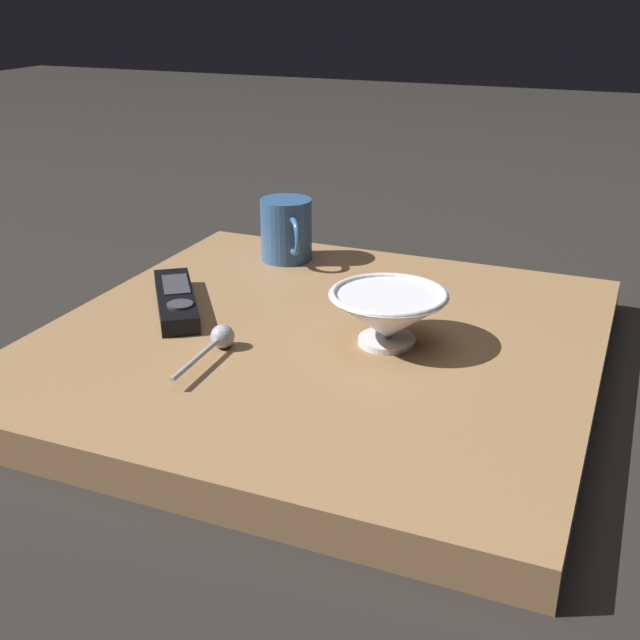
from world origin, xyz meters
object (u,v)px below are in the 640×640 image
Objects in this scene: cereal_bowl at (387,316)px; coffee_mug at (287,230)px; tv_remote_near at (178,299)px; teaspoon at (219,339)px.

coffee_mug is at bearing 44.88° from cereal_bowl.
tv_remote_near is at bearing 167.79° from coffee_mug.
teaspoon is (-0.34, -0.07, -0.03)m from coffee_mug.
cereal_bowl is 0.77× the size of tv_remote_near.
coffee_mug is 0.35m from teaspoon.
cereal_bowl is 1.43× the size of coffee_mug.
cereal_bowl reaches higher than tv_remote_near.
tv_remote_near is (0.10, 0.12, -0.00)m from teaspoon.
coffee_mug is at bearing 11.30° from teaspoon.
teaspoon is at bearing 117.26° from cereal_bowl.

